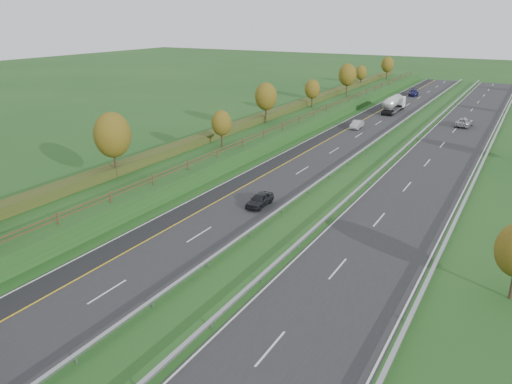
{
  "coord_description": "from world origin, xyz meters",
  "views": [
    {
      "loc": [
        27.3,
        -12.38,
        19.86
      ],
      "look_at": [
        3.03,
        30.95,
        2.2
      ],
      "focal_mm": 35.0,
      "sensor_mm": 36.0,
      "label": 1
    }
  ],
  "objects_px": {
    "road_tanker": "(394,103)",
    "car_oncoming": "(464,122)",
    "car_dark_near": "(260,200)",
    "car_silver_mid": "(357,124)",
    "car_small_far": "(414,93)"
  },
  "relations": [
    {
      "from": "road_tanker",
      "to": "car_oncoming",
      "type": "bearing_deg",
      "value": -28.66
    },
    {
      "from": "car_dark_near",
      "to": "car_oncoming",
      "type": "relative_size",
      "value": 0.77
    },
    {
      "from": "road_tanker",
      "to": "car_dark_near",
      "type": "bearing_deg",
      "value": -88.16
    },
    {
      "from": "car_silver_mid",
      "to": "car_oncoming",
      "type": "bearing_deg",
      "value": 32.54
    },
    {
      "from": "road_tanker",
      "to": "car_silver_mid",
      "type": "height_order",
      "value": "road_tanker"
    },
    {
      "from": "car_silver_mid",
      "to": "car_oncoming",
      "type": "height_order",
      "value": "car_oncoming"
    },
    {
      "from": "car_silver_mid",
      "to": "car_small_far",
      "type": "relative_size",
      "value": 0.82
    },
    {
      "from": "car_silver_mid",
      "to": "car_small_far",
      "type": "xyz_separation_m",
      "value": [
        0.15,
        45.48,
        0.05
      ]
    },
    {
      "from": "car_oncoming",
      "to": "car_silver_mid",
      "type": "bearing_deg",
      "value": 37.51
    },
    {
      "from": "car_silver_mid",
      "to": "car_dark_near",
      "type": "bearing_deg",
      "value": -86.88
    },
    {
      "from": "car_dark_near",
      "to": "car_oncoming",
      "type": "height_order",
      "value": "car_oncoming"
    },
    {
      "from": "road_tanker",
      "to": "car_silver_mid",
      "type": "relative_size",
      "value": 2.55
    },
    {
      "from": "road_tanker",
      "to": "car_dark_near",
      "type": "relative_size",
      "value": 2.64
    },
    {
      "from": "car_oncoming",
      "to": "car_small_far",
      "type": "bearing_deg",
      "value": -60.04
    },
    {
      "from": "car_small_far",
      "to": "car_oncoming",
      "type": "xyz_separation_m",
      "value": [
        16.93,
        -33.92,
        -0.01
      ]
    }
  ]
}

